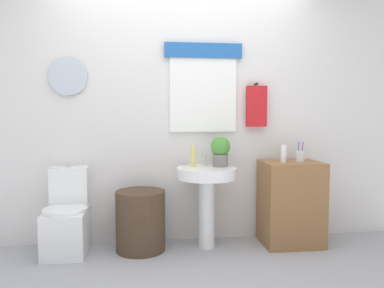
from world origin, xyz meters
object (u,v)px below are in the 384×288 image
laundry_hamper (141,221)px  potted_plant (220,150)px  soap_bottle (193,156)px  pedestal_sink (207,186)px  wooden_cabinet (291,203)px  lotion_bottle (284,154)px  toothbrush_cup (300,156)px  toilet (67,220)px

laundry_hamper → potted_plant: bearing=4.6°
laundry_hamper → soap_bottle: size_ratio=2.77×
pedestal_sink → potted_plant: (0.14, 0.06, 0.32)m
wooden_cabinet → soap_bottle: (-0.94, 0.05, 0.46)m
soap_bottle → lotion_bottle: lotion_bottle is taller
potted_plant → lotion_bottle: (0.58, -0.10, -0.03)m
potted_plant → toothbrush_cup: size_ratio=1.53×
toilet → toothbrush_cup: toothbrush_cup is taller
soap_bottle → potted_plant: bearing=2.2°
pedestal_sink → potted_plant: potted_plant is taller
wooden_cabinet → toothbrush_cup: bearing=11.9°
soap_bottle → toothbrush_cup: 1.03m
soap_bottle → toothbrush_cup: size_ratio=1.07×
pedestal_sink → toothbrush_cup: bearing=1.3°
wooden_cabinet → soap_bottle: 1.04m
toilet → potted_plant: bearing=1.0°
soap_bottle → potted_plant: potted_plant is taller
pedestal_sink → laundry_hamper: bearing=-180.0°
toothbrush_cup → lotion_bottle: bearing=-162.5°
toilet → toothbrush_cup: bearing=-0.4°
laundry_hamper → wooden_cabinet: 1.43m
soap_bottle → potted_plant: 0.27m
laundry_hamper → toothbrush_cup: (1.53, 0.02, 0.57)m
laundry_hamper → pedestal_sink: (0.61, 0.00, 0.31)m
potted_plant → toothbrush_cup: potted_plant is taller
lotion_bottle → potted_plant: bearing=170.2°
potted_plant → toothbrush_cup: bearing=-2.9°
pedestal_sink → toothbrush_cup: size_ratio=4.08×
laundry_hamper → soap_bottle: 0.76m
wooden_cabinet → toothbrush_cup: (0.10, 0.02, 0.45)m
wooden_cabinet → lotion_bottle: 0.49m
toilet → soap_bottle: bearing=0.7°
potted_plant → toothbrush_cup: 0.78m
wooden_cabinet → potted_plant: 0.85m
lotion_bottle → toothbrush_cup: size_ratio=0.89×
wooden_cabinet → lotion_bottle: size_ratio=4.84×
pedestal_sink → wooden_cabinet: bearing=-0.0°
soap_bottle → lotion_bottle: 0.85m
pedestal_sink → toothbrush_cup: (0.91, 0.02, 0.27)m
toilet → wooden_cabinet: size_ratio=0.98×
toilet → lotion_bottle: lotion_bottle is taller
soap_bottle → lotion_bottle: bearing=-6.1°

